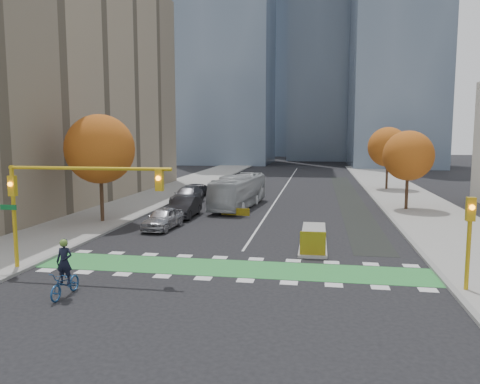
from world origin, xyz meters
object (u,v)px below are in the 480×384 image
(tree_east_far, at_px, (388,147))
(parked_car_c, at_px, (187,196))
(tree_east_near, at_px, (408,156))
(parked_car_a, at_px, (163,218))
(traffic_signal_east, at_px, (470,230))
(parked_car_d, at_px, (194,191))
(traffic_signal_west, at_px, (61,190))
(hazard_board, at_px, (313,243))
(parked_car_b, at_px, (185,207))
(bus, at_px, (239,191))
(cyclist, at_px, (65,278))
(tree_west, at_px, (100,149))

(tree_east_far, bearing_deg, parked_car_c, -143.70)
(tree_east_near, height_order, parked_car_a, tree_east_near)
(parked_car_a, bearing_deg, traffic_signal_east, -28.25)
(parked_car_c, distance_m, parked_car_d, 5.05)
(parked_car_a, bearing_deg, traffic_signal_west, -92.40)
(hazard_board, bearing_deg, tree_east_near, 65.80)
(parked_car_b, bearing_deg, parked_car_d, 100.89)
(traffic_signal_west, bearing_deg, parked_car_d, 92.17)
(bus, bearing_deg, cyclist, -90.35)
(traffic_signal_east, distance_m, bus, 25.66)
(hazard_board, distance_m, bus, 18.47)
(tree_east_near, distance_m, parked_car_b, 20.04)
(traffic_signal_east, bearing_deg, parked_car_d, 124.65)
(bus, xyz_separation_m, parked_car_d, (-6.00, 6.43, -0.81))
(parked_car_d, bearing_deg, cyclist, -76.66)
(hazard_board, height_order, parked_car_a, parked_car_a)
(parked_car_c, bearing_deg, bus, -13.78)
(hazard_board, xyz_separation_m, traffic_signal_east, (6.50, -4.71, 1.93))
(traffic_signal_west, bearing_deg, tree_east_far, 62.05)
(traffic_signal_west, xyz_separation_m, traffic_signal_east, (18.43, 0.00, -1.30))
(tree_west, relative_size, traffic_signal_east, 2.01)
(cyclist, bearing_deg, traffic_signal_west, 121.34)
(traffic_signal_east, xyz_separation_m, parked_car_c, (-18.82, 23.21, -1.92))
(traffic_signal_west, distance_m, traffic_signal_east, 18.48)
(tree_east_near, xyz_separation_m, bus, (-15.00, -0.72, -3.36))
(cyclist, relative_size, parked_car_b, 0.48)
(hazard_board, relative_size, traffic_signal_east, 0.34)
(parked_car_a, bearing_deg, parked_car_c, 102.09)
(hazard_board, bearing_deg, parked_car_a, 149.63)
(parked_car_d, bearing_deg, bus, -39.03)
(tree_east_far, distance_m, cyclist, 45.87)
(parked_car_b, bearing_deg, cyclist, -89.21)
(tree_east_near, bearing_deg, bus, -177.24)
(parked_car_b, height_order, parked_car_c, parked_car_b)
(hazard_board, xyz_separation_m, parked_car_b, (-10.50, 11.24, 0.03))
(tree_east_far, bearing_deg, cyclist, -113.94)
(parked_car_b, bearing_deg, bus, 58.43)
(tree_east_near, bearing_deg, parked_car_c, 178.02)
(tree_east_far, distance_m, parked_car_a, 33.86)
(parked_car_a, height_order, parked_car_b, parked_car_b)
(tree_west, xyz_separation_m, bus, (9.00, 9.28, -4.11))
(tree_east_near, height_order, tree_east_far, tree_east_far)
(cyclist, bearing_deg, parked_car_a, 93.22)
(tree_east_near, bearing_deg, parked_car_b, -160.47)
(traffic_signal_west, bearing_deg, cyclist, -59.39)
(tree_east_near, bearing_deg, traffic_signal_west, -131.52)
(tree_west, xyz_separation_m, traffic_signal_east, (22.50, -12.51, -2.88))
(parked_car_a, distance_m, parked_car_d, 17.43)
(parked_car_d, bearing_deg, parked_car_c, -74.34)
(traffic_signal_east, height_order, cyclist, traffic_signal_east)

